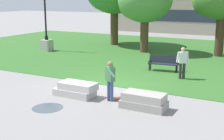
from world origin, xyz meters
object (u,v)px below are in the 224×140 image
(park_bench_near_left, at_px, (164,62))
(lamp_post_left, at_px, (46,38))
(concrete_block_left, at_px, (144,101))
(person_bystander_near_lawn, at_px, (183,61))
(skateboard, at_px, (118,98))
(person_skateboarder, at_px, (110,78))
(concrete_block_center, at_px, (76,89))

(park_bench_near_left, distance_m, lamp_post_left, 11.22)
(concrete_block_left, bearing_deg, person_bystander_near_lawn, 89.29)
(skateboard, xyz_separation_m, person_bystander_near_lawn, (1.47, 4.77, 0.90))
(concrete_block_left, xyz_separation_m, lamp_post_left, (-12.33, 9.10, 0.78))
(person_bystander_near_lawn, bearing_deg, person_skateboarder, -108.74)
(skateboard, height_order, person_bystander_near_lawn, person_bystander_near_lawn)
(skateboard, height_order, park_bench_near_left, park_bench_near_left)
(skateboard, bearing_deg, park_bench_near_left, 90.14)
(concrete_block_left, xyz_separation_m, person_skateboarder, (-1.64, 0.24, 0.67))
(concrete_block_left, height_order, park_bench_near_left, park_bench_near_left)
(skateboard, relative_size, lamp_post_left, 0.17)
(skateboard, bearing_deg, lamp_post_left, 141.77)
(concrete_block_left, distance_m, person_skateboarder, 1.78)
(person_skateboarder, height_order, skateboard, person_skateboarder)
(concrete_block_center, relative_size, lamp_post_left, 0.36)
(concrete_block_center, relative_size, skateboard, 2.13)
(park_bench_near_left, xyz_separation_m, person_bystander_near_lawn, (1.48, -1.31, 0.44))
(lamp_post_left, bearing_deg, concrete_block_center, -44.88)
(skateboard, bearing_deg, person_skateboarder, -133.31)
(lamp_post_left, bearing_deg, person_bystander_near_lawn, -17.21)
(concrete_block_center, xyz_separation_m, skateboard, (1.87, 0.42, -0.22))
(person_bystander_near_lawn, bearing_deg, concrete_block_center, -122.74)
(skateboard, relative_size, person_bystander_near_lawn, 0.52)
(concrete_block_center, distance_m, concrete_block_left, 3.27)
(park_bench_near_left, bearing_deg, concrete_block_left, -77.82)
(person_bystander_near_lawn, bearing_deg, concrete_block_left, -90.71)
(lamp_post_left, bearing_deg, skateboard, -38.23)
(concrete_block_left, distance_m, park_bench_near_left, 6.72)
(person_skateboarder, height_order, lamp_post_left, lamp_post_left)
(concrete_block_center, height_order, skateboard, concrete_block_center)
(skateboard, bearing_deg, concrete_block_center, -167.45)
(person_skateboarder, distance_m, person_bystander_near_lawn, 5.30)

